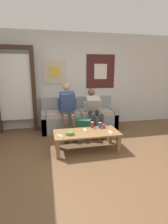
% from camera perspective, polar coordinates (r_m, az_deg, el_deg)
% --- Properties ---
extents(ground_plane, '(18.00, 18.00, 0.00)m').
position_cam_1_polar(ground_plane, '(2.96, 0.28, -18.43)').
color(ground_plane, brown).
extents(wall_back, '(10.00, 0.07, 2.55)m').
position_cam_1_polar(wall_back, '(4.91, -5.98, 10.05)').
color(wall_back, silver).
rests_on(wall_back, ground_plane).
extents(door_frame, '(1.00, 0.10, 2.15)m').
position_cam_1_polar(door_frame, '(4.72, -21.68, 8.10)').
color(door_frame, '#382319').
rests_on(door_frame, ground_plane).
extents(couch, '(1.98, 0.74, 0.85)m').
position_cam_1_polar(couch, '(4.75, -1.64, -2.03)').
color(couch, gray).
rests_on(couch, ground_plane).
extents(coffee_table, '(1.28, 0.59, 0.38)m').
position_cam_1_polar(coffee_table, '(3.48, 0.84, -7.46)').
color(coffee_table, olive).
rests_on(coffee_table, ground_plane).
extents(person_seated_adult, '(0.47, 0.84, 1.27)m').
position_cam_1_polar(person_seated_adult, '(4.23, -5.36, 1.52)').
color(person_seated_adult, brown).
rests_on(person_seated_adult, ground_plane).
extents(person_seated_teen, '(0.47, 0.90, 1.10)m').
position_cam_1_polar(person_seated_teen, '(4.39, 3.25, 0.94)').
color(person_seated_teen, '#2D2D33').
rests_on(person_seated_teen, ground_plane).
extents(backpack, '(0.38, 0.33, 0.46)m').
position_cam_1_polar(backpack, '(4.09, -0.06, -5.73)').
color(backpack, '#1E5642').
rests_on(backpack, ground_plane).
extents(ceramic_bowl, '(0.17, 0.17, 0.06)m').
position_cam_1_polar(ceramic_bowl, '(3.32, -4.76, -6.83)').
color(ceramic_bowl, '#607F47').
rests_on(ceramic_bowl, coffee_table).
extents(pillar_candle, '(0.07, 0.07, 0.09)m').
position_cam_1_polar(pillar_candle, '(3.72, 6.48, -4.53)').
color(pillar_candle, '#B24C42').
rests_on(pillar_candle, coffee_table).
extents(drink_can_blue, '(0.07, 0.07, 0.12)m').
position_cam_1_polar(drink_can_blue, '(3.68, 5.27, -4.35)').
color(drink_can_blue, '#28479E').
rests_on(drink_can_blue, coffee_table).
extents(drink_can_red, '(0.07, 0.07, 0.12)m').
position_cam_1_polar(drink_can_red, '(3.70, 2.71, -4.19)').
color(drink_can_red, maroon).
rests_on(drink_can_red, coffee_table).
extents(game_controller_near_left, '(0.05, 0.15, 0.03)m').
position_cam_1_polar(game_controller_near_left, '(3.44, 8.70, -6.58)').
color(game_controller_near_left, white).
rests_on(game_controller_near_left, coffee_table).
extents(game_controller_near_right, '(0.11, 0.14, 0.03)m').
position_cam_1_polar(game_controller_near_right, '(3.25, -7.79, -7.78)').
color(game_controller_near_right, white).
rests_on(game_controller_near_right, coffee_table).
extents(game_controller_far_center, '(0.05, 0.15, 0.03)m').
position_cam_1_polar(game_controller_far_center, '(3.54, 0.41, -5.88)').
color(game_controller_far_center, white).
rests_on(game_controller_far_center, coffee_table).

